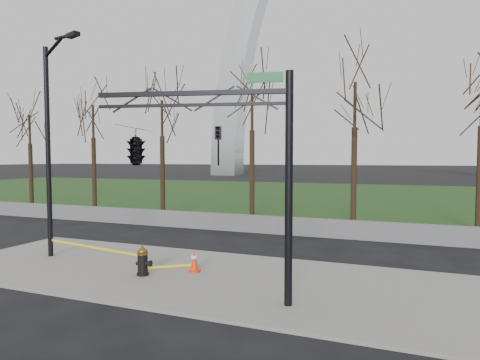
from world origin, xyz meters
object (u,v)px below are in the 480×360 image
at_px(street_light, 51,136).
at_px(traffic_signal_mast, 164,146).
at_px(traffic_cone, 194,261).
at_px(fire_hydrant, 143,262).

height_order(street_light, traffic_signal_mast, street_light).
height_order(traffic_cone, traffic_signal_mast, traffic_signal_mast).
xyz_separation_m(street_light, traffic_signal_mast, (6.37, -2.39, -0.55)).
bearing_deg(street_light, traffic_cone, 19.41).
relative_size(fire_hydrant, traffic_signal_mast, 0.16).
distance_m(fire_hydrant, traffic_signal_mast, 4.34).
bearing_deg(street_light, traffic_signal_mast, -2.55).
xyz_separation_m(fire_hydrant, traffic_signal_mast, (1.80, -1.60, 3.61)).
height_order(fire_hydrant, traffic_signal_mast, traffic_signal_mast).
relative_size(street_light, traffic_signal_mast, 1.37).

